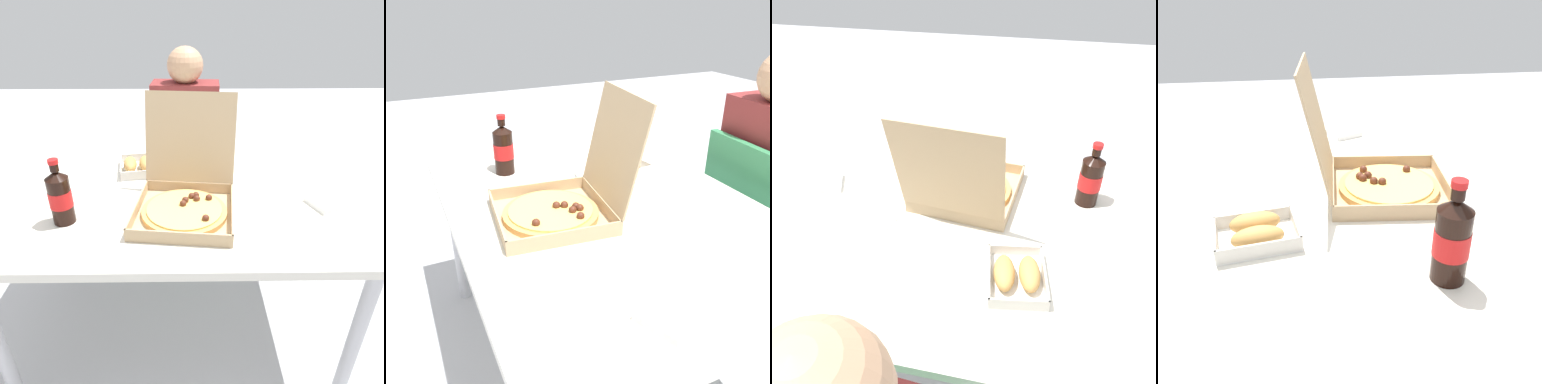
{
  "view_description": "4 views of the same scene",
  "coord_description": "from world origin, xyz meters",
  "views": [
    {
      "loc": [
        0.04,
        -1.17,
        1.35
      ],
      "look_at": [
        0.05,
        -0.1,
        0.75
      ],
      "focal_mm": 32.2,
      "sensor_mm": 36.0,
      "label": 1
    },
    {
      "loc": [
        1.05,
        -0.57,
        1.32
      ],
      "look_at": [
        -0.03,
        -0.07,
        0.75
      ],
      "focal_mm": 38.4,
      "sensor_mm": 36.0,
      "label": 2
    },
    {
      "loc": [
        -0.18,
        0.88,
        1.5
      ],
      "look_at": [
        0.03,
        -0.14,
        0.74
      ],
      "focal_mm": 35.94,
      "sensor_mm": 36.0,
      "label": 3
    },
    {
      "loc": [
        -0.99,
        0.08,
        1.25
      ],
      "look_at": [
        -0.01,
        -0.06,
        0.73
      ],
      "focal_mm": 37.81,
      "sensor_mm": 36.0,
      "label": 4
    }
  ],
  "objects": [
    {
      "name": "ground_plane",
      "position": [
        0.0,
        0.0,
        0.0
      ],
      "size": [
        10.0,
        10.0,
        0.0
      ],
      "primitive_type": "plane",
      "color": "#B2B2B7"
    },
    {
      "name": "dining_table",
      "position": [
        0.0,
        0.0,
        0.64
      ],
      "size": [
        1.35,
        0.94,
        0.7
      ],
      "color": "silver",
      "rests_on": "ground_plane"
    },
    {
      "name": "chair",
      "position": [
        0.03,
        0.7,
        0.48
      ],
      "size": [
        0.42,
        0.42,
        0.83
      ],
      "color": "#338451",
      "rests_on": "ground_plane"
    },
    {
      "name": "pizza_box_open",
      "position": [
        0.03,
        -0.15,
        0.75
      ],
      "size": [
        0.37,
        0.44,
        0.37
      ],
      "color": "tan",
      "rests_on": "dining_table"
    },
    {
      "name": "bread_side_box",
      "position": [
        -0.18,
        0.18,
        0.73
      ],
      "size": [
        0.18,
        0.21,
        0.06
      ],
      "color": "white",
      "rests_on": "dining_table"
    },
    {
      "name": "cola_bottle",
      "position": [
        -0.37,
        -0.21,
        0.8
      ],
      "size": [
        0.07,
        0.07,
        0.22
      ],
      "color": "black",
      "rests_on": "dining_table"
    },
    {
      "name": "paper_menu",
      "position": [
        0.33,
        0.03,
        0.71
      ],
      "size": [
        0.24,
        0.2,
        0.0
      ],
      "primitive_type": "cube",
      "rotation": [
        0.0,
        0.0,
        -0.29
      ],
      "color": "white",
      "rests_on": "dining_table"
    },
    {
      "name": "napkin_pile",
      "position": [
        0.53,
        -0.12,
        0.71
      ],
      "size": [
        0.14,
        0.14,
        0.02
      ],
      "primitive_type": "cube",
      "rotation": [
        0.0,
        0.0,
        0.38
      ],
      "color": "white",
      "rests_on": "dining_table"
    }
  ]
}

